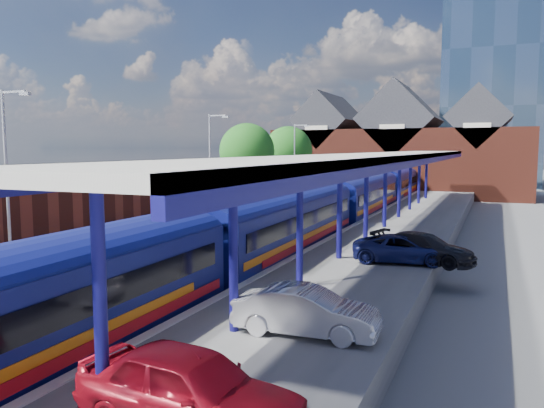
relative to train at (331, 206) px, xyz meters
The scene contains 23 objects.
ground 7.14m from the train, 102.66° to the left, with size 240.00×240.00×0.00m, color #5B5B5E.
ballast_bed 4.22m from the train, 114.01° to the right, with size 6.00×76.00×0.06m, color #473D33.
rails 4.18m from the train, 114.01° to the right, with size 4.51×76.00×0.14m.
left_platform 7.92m from the train, 154.39° to the right, with size 5.00×76.00×1.00m, color #565659.
right_platform 5.85m from the train, 36.64° to the right, with size 6.00×76.00×1.00m, color #565659.
coping_left 5.83m from the train, 144.18° to the right, with size 0.30×76.00×0.05m, color silver.
coping_right 3.90m from the train, 63.70° to the right, with size 0.30×76.00×0.05m, color silver.
yellow_line 6.32m from the train, 147.41° to the right, with size 0.14×76.00×0.01m, color yellow.
train is the anchor object (origin of this frame).
canopy 5.26m from the train, 19.36° to the right, with size 4.50×52.00×4.48m.
lamp_post_b 19.26m from the train, 114.36° to the right, with size 1.48×0.18×7.00m.
lamp_post_c 8.47m from the train, behind, with size 1.48×0.18×7.00m.
lamp_post_d 16.87m from the train, 118.20° to the left, with size 1.48×0.18×7.00m.
platform_sign 6.55m from the train, behind, with size 0.55×0.08×2.50m.
brick_wall 13.73m from the train, 134.35° to the right, with size 0.35×50.00×3.86m.
station_building 34.84m from the train, 92.47° to the left, with size 30.00×12.12×13.78m.
glass_tower 60.07m from the train, 81.46° to the left, with size 14.20×14.20×40.30m.
tree_near 17.56m from the train, 133.33° to the left, with size 5.20×5.20×8.10m.
tree_far 23.46m from the train, 117.81° to the left, with size 5.20×5.20×8.10m.
parked_car_red 25.51m from the train, 78.58° to the right, with size 1.67×4.15×1.42m, color maroon.
parked_car_silver 20.61m from the train, 74.94° to the right, with size 1.30×3.72×1.23m, color silver.
parked_car_dark 12.15m from the train, 54.74° to the right, with size 1.74×4.28×1.24m, color black.
parked_car_blue 11.90m from the train, 58.52° to the right, with size 1.92×4.16×1.16m, color navy.
Camera 1 is at (11.19, -9.00, 5.76)m, focal length 35.00 mm.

